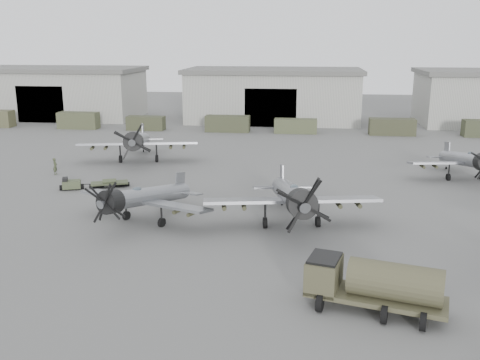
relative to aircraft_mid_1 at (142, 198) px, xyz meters
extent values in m
plane|color=#5F5F5C|center=(6.36, -8.33, -2.02)|extent=(220.00, 220.00, 0.00)
cube|color=#AAABA0|center=(-31.64, 53.67, 1.98)|extent=(28.00, 14.00, 8.00)
cube|color=#5C5B57|center=(-31.64, 53.67, 6.33)|extent=(29.00, 14.80, 0.70)
cube|color=black|center=(-31.64, 46.87, 0.98)|extent=(8.12, 0.40, 6.00)
cube|color=#AAABA0|center=(6.36, 53.67, 1.98)|extent=(28.00, 14.00, 8.00)
cube|color=#5C5B57|center=(6.36, 53.67, 6.33)|extent=(29.00, 14.80, 0.70)
cube|color=black|center=(6.36, 46.87, 0.98)|extent=(8.12, 0.40, 6.00)
cube|color=#41452D|center=(-22.98, 41.67, -0.75)|extent=(6.19, 2.20, 2.53)
cube|color=#383B26|center=(-12.25, 41.67, -0.98)|extent=(5.66, 2.20, 2.09)
cube|color=#393C27|center=(0.33, 41.67, -0.83)|extent=(6.59, 2.20, 2.38)
cube|color=#454B31|center=(10.45, 41.67, -0.98)|extent=(6.22, 2.20, 2.08)
cube|color=#363825|center=(24.30, 41.67, -0.83)|extent=(6.49, 2.20, 2.38)
cylinder|color=gray|center=(0.30, 0.77, -0.08)|extent=(4.65, 9.17, 2.75)
cylinder|color=black|center=(-1.21, -3.08, 0.58)|extent=(2.07, 1.91, 1.83)
cube|color=gray|center=(0.11, 0.28, -0.30)|extent=(10.96, 5.84, 0.49)
cube|color=gray|center=(1.82, 4.62, 0.06)|extent=(0.64, 1.40, 1.76)
ellipsoid|color=#3F4C54|center=(-0.21, -0.54, 0.72)|extent=(0.88, 1.18, 0.49)
cylinder|color=black|center=(-1.51, 0.73, -1.71)|extent=(0.49, 0.75, 0.70)
cylinder|color=black|center=(1.60, -0.50, -1.71)|extent=(0.49, 0.75, 0.70)
cylinder|color=black|center=(1.72, 4.37, -1.89)|extent=(0.20, 0.30, 0.28)
cylinder|color=gray|center=(10.96, 1.40, 0.26)|extent=(3.49, 11.04, 3.22)
cylinder|color=black|center=(11.84, -3.37, 1.03)|extent=(2.22, 1.96, 2.15)
cube|color=gray|center=(11.07, 0.79, -0.01)|extent=(13.10, 4.56, 0.58)
cube|color=gray|center=(10.09, 6.17, 0.42)|extent=(0.43, 1.71, 2.06)
ellipsoid|color=#3F4C54|center=(11.26, -0.22, 1.19)|extent=(0.83, 1.33, 0.58)
cylinder|color=black|center=(9.18, 0.24, -1.66)|extent=(0.43, 0.86, 0.83)
cylinder|color=black|center=(13.04, 0.94, -1.66)|extent=(0.43, 0.86, 0.83)
cylinder|color=black|center=(10.15, 5.87, -1.86)|extent=(0.18, 0.35, 0.33)
cylinder|color=gray|center=(-6.79, 20.91, 0.33)|extent=(3.82, 11.36, 3.32)
cylinder|color=black|center=(-5.79, 16.02, 1.12)|extent=(2.31, 2.05, 2.21)
cube|color=gray|center=(-6.66, 20.29, 0.05)|extent=(13.48, 4.96, 0.60)
cube|color=gray|center=(-7.79, 25.81, 0.49)|extent=(0.48, 1.76, 2.12)
ellipsoid|color=#3F4C54|center=(-6.45, 19.25, 1.29)|extent=(0.88, 1.38, 0.60)
cylinder|color=black|center=(-8.60, 19.68, -1.65)|extent=(0.46, 0.89, 0.85)
cylinder|color=black|center=(-4.64, 20.48, -1.65)|extent=(0.46, 0.89, 0.85)
cylinder|color=black|center=(-7.73, 25.49, -1.86)|extent=(0.19, 0.36, 0.34)
cylinder|color=gray|center=(27.53, 16.97, -0.06)|extent=(2.70, 9.49, 2.77)
cube|color=gray|center=(27.61, 16.45, -0.29)|extent=(11.24, 3.57, 0.50)
cube|color=gray|center=(26.91, 21.09, 0.07)|extent=(0.32, 1.47, 1.77)
ellipsoid|color=#3F4C54|center=(27.74, 15.57, 0.74)|extent=(0.68, 1.13, 0.50)
cylinder|color=black|center=(25.97, 16.02, -1.71)|extent=(0.35, 0.74, 0.71)
cylinder|color=black|center=(26.95, 20.83, -1.89)|extent=(0.15, 0.30, 0.28)
cube|color=#47452E|center=(15.71, -11.45, -1.27)|extent=(7.33, 4.00, 0.25)
cube|color=#47452E|center=(13.11, -10.76, -0.47)|extent=(2.13, 2.62, 1.70)
cylinder|color=#47452E|center=(16.58, -11.68, -0.27)|extent=(4.92, 3.00, 1.89)
cube|color=black|center=(13.11, -10.76, 0.43)|extent=(1.95, 2.31, 0.15)
cylinder|color=black|center=(12.91, -11.90, -1.57)|extent=(0.52, 0.94, 0.90)
cylinder|color=black|center=(18.32, -10.95, -1.57)|extent=(0.52, 0.94, 0.90)
cube|color=#40482F|center=(-9.29, 8.31, -1.53)|extent=(1.85, 1.49, 0.71)
cube|color=black|center=(-9.79, 8.12, -1.08)|extent=(0.70, 0.91, 0.45)
cylinder|color=black|center=(-9.29, 8.31, -1.79)|extent=(1.18, 0.85, 0.50)
cylinder|color=black|center=(-8.21, 8.73, -1.62)|extent=(1.02, 0.45, 0.07)
cube|color=#40482F|center=(-6.13, 9.53, -1.62)|extent=(3.61, 2.38, 0.16)
cylinder|color=black|center=(-6.13, 9.53, -1.84)|extent=(1.39, 0.85, 0.39)
cylinder|color=#40482F|center=(-6.13, 9.53, -1.44)|extent=(1.27, 0.71, 0.29)
imported|color=#3D452D|center=(-13.31, 13.48, -1.15)|extent=(0.49, 0.67, 1.73)
camera|label=1|loc=(11.91, -36.79, 11.38)|focal=40.00mm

